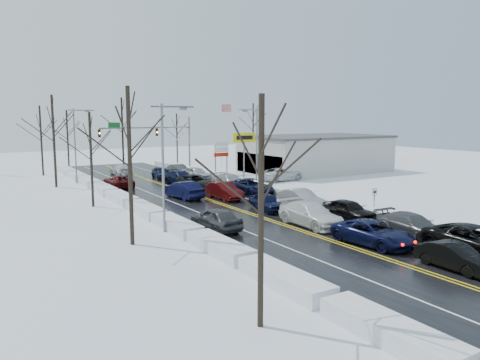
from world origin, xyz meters
TOP-DOWN VIEW (x-y plane):
  - ground at (0.00, 0.00)m, footprint 160.00×160.00m
  - road_surface at (0.00, 2.00)m, footprint 14.00×84.00m
  - snow_bank_left at (-7.60, 2.00)m, footprint 1.57×72.00m
  - snow_bank_right at (7.60, 2.00)m, footprint 1.57×72.00m
  - traffic_signal_mast at (3.45, 27.99)m, footprint 13.28×0.39m
  - tires_plus_sign at (10.50, 15.99)m, footprint 3.20×0.34m
  - used_vehicles_sign at (10.50, 22.00)m, footprint 2.20×0.22m
  - speed_limit_sign at (8.20, -8.00)m, footprint 0.55×0.09m
  - flagpole at (15.17, 30.00)m, footprint 1.87×1.20m
  - dealership_building at (23.98, 18.00)m, footprint 20.40×12.40m
  - streetlight_ne at (8.30, 10.00)m, footprint 3.20×0.25m
  - streetlight_sw at (-8.30, -4.00)m, footprint 3.20×0.25m
  - streetlight_nw at (-8.30, 24.00)m, footprint 3.20×0.25m
  - tree_left_a at (-11.00, -20.00)m, footprint 3.60×3.60m
  - tree_left_b at (-11.50, -6.00)m, footprint 4.00×4.00m
  - tree_left_c at (-10.50, 8.00)m, footprint 3.40×3.40m
  - tree_left_d at (-11.20, 22.00)m, footprint 4.20×4.20m
  - tree_left_e at (-10.80, 34.00)m, footprint 3.80×3.80m
  - tree_far_b at (-6.00, 41.00)m, footprint 3.60×3.60m
  - tree_far_c at (2.00, 39.00)m, footprint 4.40×4.40m
  - tree_far_d at (12.00, 40.50)m, footprint 3.40×3.40m
  - tree_far_e at (28.00, 41.00)m, footprint 4.20×4.20m
  - queued_car_1 at (1.69, -19.74)m, footprint 1.55×4.30m
  - queued_car_2 at (1.61, -14.05)m, footprint 3.01×5.73m
  - queued_car_3 at (1.59, -7.91)m, footprint 2.43×5.94m
  - queued_car_4 at (1.93, -1.70)m, footprint 2.22×4.60m
  - queued_car_5 at (1.57, 5.27)m, footprint 1.87×5.04m
  - queued_car_6 at (1.69, 11.92)m, footprint 3.11×6.14m
  - queued_car_7 at (1.91, 16.36)m, footprint 2.99×5.84m
  - queued_car_8 at (1.92, 22.61)m, footprint 2.24×4.68m
  - queued_car_10 at (5.22, -18.65)m, footprint 2.93×6.17m
  - queued_car_11 at (5.39, -13.99)m, footprint 2.38×5.49m
  - queued_car_12 at (5.41, -7.97)m, footprint 2.06×4.80m
  - queued_car_13 at (5.08, -2.38)m, footprint 1.83×5.13m
  - queued_car_14 at (5.44, 6.35)m, footprint 2.85×5.87m
  - queued_car_15 at (5.31, 10.52)m, footprint 2.56×5.73m
  - queued_car_16 at (5.08, 18.76)m, footprint 2.44×5.18m
  - queued_car_17 at (5.07, 24.14)m, footprint 1.86×4.72m
  - oncoming_car_0 at (-1.74, 7.69)m, footprint 2.51×5.40m
  - oncoming_car_1 at (-5.24, 17.71)m, footprint 2.45×5.29m
  - oncoming_car_2 at (-1.59, 28.53)m, footprint 2.39×5.45m
  - oncoming_car_3 at (-5.07, -5.32)m, footprint 2.33×4.95m
  - parked_car_0 at (14.15, 12.85)m, footprint 6.06×3.05m
  - parked_car_1 at (16.98, 15.94)m, footprint 2.66×5.54m
  - parked_car_2 at (15.10, 20.93)m, footprint 1.88×4.18m

SIDE VIEW (x-z plane):
  - ground at x=0.00m, z-range 0.00..0.00m
  - snow_bank_left at x=-7.60m, z-range -0.39..0.39m
  - snow_bank_right at x=7.60m, z-range -0.39..0.39m
  - queued_car_1 at x=1.69m, z-range -0.71..0.71m
  - queued_car_2 at x=1.61m, z-range -0.77..0.77m
  - queued_car_3 at x=1.59m, z-range -0.86..0.86m
  - queued_car_4 at x=1.93m, z-range -0.76..0.76m
  - queued_car_5 at x=1.57m, z-range -0.82..0.82m
  - queued_car_6 at x=1.69m, z-range -0.83..0.83m
  - queued_car_7 at x=1.91m, z-range -0.81..0.81m
  - queued_car_8 at x=1.92m, z-range -0.77..0.77m
  - queued_car_10 at x=5.22m, z-range -0.85..0.85m
  - queued_car_11 at x=5.39m, z-range -0.79..0.79m
  - queued_car_12 at x=5.41m, z-range -0.81..0.81m
  - queued_car_13 at x=5.08m, z-range -0.84..0.84m
  - queued_car_14 at x=5.44m, z-range -0.81..0.81m
  - queued_car_15 at x=5.31m, z-range -0.82..0.82m
  - queued_car_16 at x=5.08m, z-range -0.86..0.86m
  - queued_car_17 at x=5.07m, z-range -0.76..0.76m
  - oncoming_car_0 at x=-1.74m, z-range -0.86..0.86m
  - oncoming_car_1 at x=-5.24m, z-range -0.73..0.73m
  - oncoming_car_2 at x=-1.59m, z-range -0.78..0.78m
  - oncoming_car_3 at x=-5.07m, z-range -0.82..0.82m
  - parked_car_0 at x=14.15m, z-range -0.82..0.82m
  - parked_car_1 at x=16.98m, z-range -0.78..0.78m
  - parked_car_2 at x=15.10m, z-range -0.70..0.70m
  - road_surface at x=0.00m, z-range 0.00..0.01m
  - speed_limit_sign at x=8.20m, z-range 0.46..2.81m
  - dealership_building at x=23.98m, z-range 0.01..5.31m
  - used_vehicles_sign at x=10.50m, z-range 0.99..5.64m
  - tires_plus_sign at x=10.50m, z-range 1.99..7.99m
  - streetlight_ne at x=8.30m, z-range 0.81..9.81m
  - streetlight_sw at x=-8.30m, z-range 0.81..9.81m
  - streetlight_nw at x=-8.30m, z-range 0.81..9.81m
  - traffic_signal_mast at x=3.45m, z-range 1.48..9.48m
  - flagpole at x=15.17m, z-range 0.93..10.93m
  - tree_left_c at x=-10.50m, z-range 1.69..10.19m
  - tree_far_d at x=12.00m, z-range 1.69..10.19m
  - tree_left_a at x=-11.00m, z-range 1.79..10.79m
  - tree_far_b at x=-6.00m, z-range 1.79..10.79m
  - tree_left_e at x=-10.80m, z-range 1.89..11.39m
  - tree_left_b at x=-11.50m, z-range 1.99..11.99m
  - tree_left_d at x=-11.20m, z-range 2.08..12.58m
  - tree_far_e at x=28.00m, z-range 2.08..12.58m
  - tree_far_c at x=2.00m, z-range 2.18..13.18m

